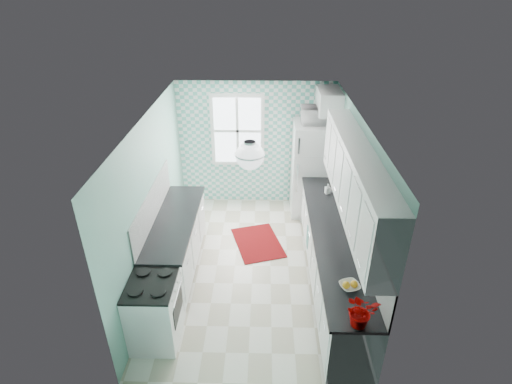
{
  "coord_description": "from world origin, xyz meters",
  "views": [
    {
      "loc": [
        0.17,
        -5.16,
        4.23
      ],
      "look_at": [
        0.05,
        0.25,
        1.25
      ],
      "focal_mm": 28.0,
      "sensor_mm": 36.0,
      "label": 1
    }
  ],
  "objects_px": {
    "fridge": "(313,169)",
    "microwave": "(317,115)",
    "potted_plant": "(361,311)",
    "fruit_bowl": "(350,286)",
    "ceiling_light": "(250,155)",
    "stove": "(155,309)",
    "sink": "(327,203)"
  },
  "relations": [
    {
      "from": "stove",
      "to": "potted_plant",
      "type": "height_order",
      "value": "potted_plant"
    },
    {
      "from": "ceiling_light",
      "to": "sink",
      "type": "xyz_separation_m",
      "value": [
        1.2,
        1.29,
        -1.39
      ]
    },
    {
      "from": "fruit_bowl",
      "to": "microwave",
      "type": "distance_m",
      "value": 3.47
    },
    {
      "from": "stove",
      "to": "potted_plant",
      "type": "distance_m",
      "value": 2.57
    },
    {
      "from": "sink",
      "to": "microwave",
      "type": "height_order",
      "value": "microwave"
    },
    {
      "from": "potted_plant",
      "to": "microwave",
      "type": "height_order",
      "value": "microwave"
    },
    {
      "from": "ceiling_light",
      "to": "microwave",
      "type": "xyz_separation_m",
      "value": [
        1.11,
        2.59,
        -0.33
      ]
    },
    {
      "from": "stove",
      "to": "microwave",
      "type": "xyz_separation_m",
      "value": [
        2.31,
        3.24,
        1.52
      ]
    },
    {
      "from": "fridge",
      "to": "sink",
      "type": "xyz_separation_m",
      "value": [
        0.09,
        -1.3,
        0.01
      ]
    },
    {
      "from": "fridge",
      "to": "microwave",
      "type": "distance_m",
      "value": 1.07
    },
    {
      "from": "microwave",
      "to": "sink",
      "type": "bearing_deg",
      "value": 94.08
    },
    {
      "from": "fruit_bowl",
      "to": "potted_plant",
      "type": "distance_m",
      "value": 0.58
    },
    {
      "from": "microwave",
      "to": "ceiling_light",
      "type": "bearing_deg",
      "value": 66.71
    },
    {
      "from": "fridge",
      "to": "ceiling_light",
      "type": "bearing_deg",
      "value": -116.69
    },
    {
      "from": "sink",
      "to": "potted_plant",
      "type": "relative_size",
      "value": 1.51
    },
    {
      "from": "ceiling_light",
      "to": "fruit_bowl",
      "type": "xyz_separation_m",
      "value": [
        1.2,
        -0.73,
        -1.35
      ]
    },
    {
      "from": "stove",
      "to": "sink",
      "type": "relative_size",
      "value": 1.58
    },
    {
      "from": "fruit_bowl",
      "to": "potted_plant",
      "type": "relative_size",
      "value": 0.62
    },
    {
      "from": "ceiling_light",
      "to": "fridge",
      "type": "relative_size",
      "value": 0.19
    },
    {
      "from": "ceiling_light",
      "to": "microwave",
      "type": "height_order",
      "value": "ceiling_light"
    },
    {
      "from": "potted_plant",
      "to": "microwave",
      "type": "relative_size",
      "value": 0.68
    },
    {
      "from": "ceiling_light",
      "to": "sink",
      "type": "bearing_deg",
      "value": 46.98
    },
    {
      "from": "stove",
      "to": "sink",
      "type": "xyz_separation_m",
      "value": [
        2.4,
        1.95,
        0.46
      ]
    },
    {
      "from": "potted_plant",
      "to": "microwave",
      "type": "distance_m",
      "value": 3.97
    },
    {
      "from": "stove",
      "to": "fruit_bowl",
      "type": "distance_m",
      "value": 2.45
    },
    {
      "from": "ceiling_light",
      "to": "potted_plant",
      "type": "distance_m",
      "value": 2.13
    },
    {
      "from": "ceiling_light",
      "to": "potted_plant",
      "type": "relative_size",
      "value": 0.93
    },
    {
      "from": "stove",
      "to": "fruit_bowl",
      "type": "height_order",
      "value": "fruit_bowl"
    },
    {
      "from": "fruit_bowl",
      "to": "microwave",
      "type": "relative_size",
      "value": 0.42
    },
    {
      "from": "sink",
      "to": "potted_plant",
      "type": "xyz_separation_m",
      "value": [
        -0.0,
        -2.58,
        0.2
      ]
    },
    {
      "from": "stove",
      "to": "fridge",
      "type": "bearing_deg",
      "value": 54.74
    },
    {
      "from": "fridge",
      "to": "microwave",
      "type": "xyz_separation_m",
      "value": [
        0.0,
        0.0,
        1.07
      ]
    }
  ]
}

